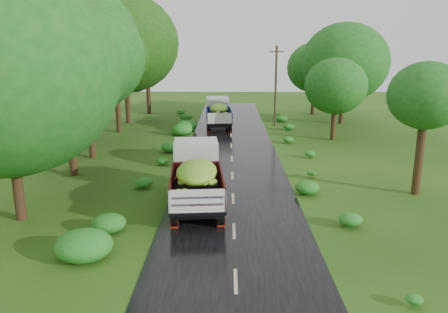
{
  "coord_description": "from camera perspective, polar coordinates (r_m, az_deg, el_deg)",
  "views": [
    {
      "loc": [
        -0.27,
        -12.95,
        7.6
      ],
      "look_at": [
        -0.48,
        10.01,
        1.7
      ],
      "focal_mm": 35.0,
      "sensor_mm": 36.0,
      "label": 1
    }
  ],
  "objects": [
    {
      "name": "utility_pole",
      "position": [
        42.09,
        6.77,
        9.24
      ],
      "size": [
        1.31,
        0.38,
        7.54
      ],
      "rotation": [
        0.0,
        0.0,
        -0.22
      ],
      "color": "#382616",
      "rests_on": "ground"
    },
    {
      "name": "truck_far",
      "position": [
        41.41,
        -0.75,
        5.91
      ],
      "size": [
        2.55,
        6.36,
        2.62
      ],
      "rotation": [
        0.0,
        0.0,
        0.06
      ],
      "color": "black",
      "rests_on": "ground"
    },
    {
      "name": "trees_left",
      "position": [
        34.67,
        -16.38,
        12.82
      ],
      "size": [
        6.72,
        35.05,
        9.76
      ],
      "color": "black",
      "rests_on": "ground"
    },
    {
      "name": "shrubs",
      "position": [
        27.91,
        1.05,
        -0.65
      ],
      "size": [
        11.9,
        44.0,
        0.7
      ],
      "color": "#18661A",
      "rests_on": "ground"
    },
    {
      "name": "truck_near",
      "position": [
        21.12,
        -3.61,
        -2.24
      ],
      "size": [
        2.83,
        6.72,
        2.76
      ],
      "rotation": [
        0.0,
        0.0,
        0.08
      ],
      "color": "black",
      "rests_on": "ground"
    },
    {
      "name": "trees_right",
      "position": [
        41.53,
        14.84,
        10.72
      ],
      "size": [
        6.2,
        30.19,
        7.78
      ],
      "color": "black",
      "rests_on": "ground"
    },
    {
      "name": "road_lines",
      "position": [
        20.41,
        1.24,
        -7.39
      ],
      "size": [
        0.12,
        69.6,
        0.0
      ],
      "color": "#BFB78C",
      "rests_on": "road"
    },
    {
      "name": "road",
      "position": [
        19.49,
        1.28,
        -8.51
      ],
      "size": [
        6.5,
        80.0,
        0.02
      ],
      "primitive_type": "cube",
      "color": "black",
      "rests_on": "ground"
    },
    {
      "name": "ground",
      "position": [
        15.02,
        1.53,
        -15.99
      ],
      "size": [
        120.0,
        120.0,
        0.0
      ],
      "primitive_type": "plane",
      "color": "#1A3F0D",
      "rests_on": "ground"
    }
  ]
}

